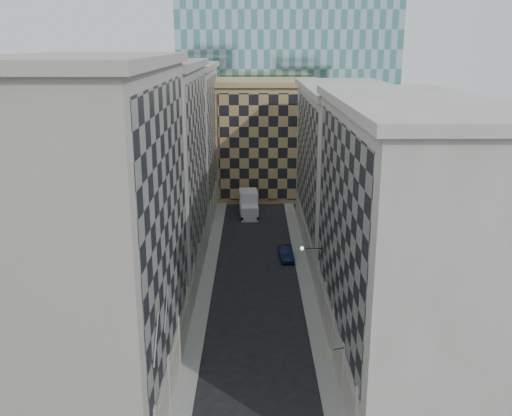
{
  "coord_description": "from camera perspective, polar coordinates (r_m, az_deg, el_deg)",
  "views": [
    {
      "loc": [
        -0.28,
        -25.36,
        24.39
      ],
      "look_at": [
        -0.1,
        12.5,
        13.42
      ],
      "focal_mm": 40.0,
      "sensor_mm": 36.0,
      "label": 1
    }
  ],
  "objects": [
    {
      "name": "sidewalk_west",
      "position": [
        60.67,
        -4.99,
        -7.53
      ],
      "size": [
        1.5,
        100.0,
        0.15
      ],
      "primitive_type": "cube",
      "color": "gray",
      "rests_on": "ground"
    },
    {
      "name": "sidewalk_east",
      "position": [
        60.72,
        5.02,
        -7.51
      ],
      "size": [
        1.5,
        100.0,
        0.15
      ],
      "primitive_type": "cube",
      "color": "gray",
      "rests_on": "ground"
    },
    {
      "name": "bldg_left_a",
      "position": [
        39.91,
        -15.68,
        -2.82
      ],
      "size": [
        10.8,
        22.8,
        23.7
      ],
      "color": "#A09B90",
      "rests_on": "ground"
    },
    {
      "name": "bldg_left_b",
      "position": [
        60.74,
        -10.33,
        3.48
      ],
      "size": [
        10.8,
        22.8,
        22.7
      ],
      "color": "gray",
      "rests_on": "ground"
    },
    {
      "name": "bldg_left_c",
      "position": [
        82.19,
        -7.72,
        6.52
      ],
      "size": [
        10.8,
        22.8,
        21.7
      ],
      "color": "#A09B90",
      "rests_on": "ground"
    },
    {
      "name": "bldg_right_a",
      "position": [
        44.18,
        14.4,
        -2.93
      ],
      "size": [
        10.8,
        26.8,
        20.7
      ],
      "color": "#ACA79E",
      "rests_on": "ground"
    },
    {
      "name": "bldg_right_b",
      "position": [
        69.81,
        8.97,
        3.94
      ],
      "size": [
        10.8,
        28.8,
        19.7
      ],
      "color": "#ACA79E",
      "rests_on": "ground"
    },
    {
      "name": "tan_block",
      "position": [
        94.48,
        1.13,
        7.05
      ],
      "size": [
        16.8,
        14.8,
        18.8
      ],
      "color": "tan",
      "rests_on": "ground"
    },
    {
      "name": "church_tower",
      "position": [
        107.39,
        -0.12,
        17.53
      ],
      "size": [
        7.2,
        7.2,
        51.5
      ],
      "color": "#2C2822",
      "rests_on": "ground"
    },
    {
      "name": "flagpoles_left",
      "position": [
        35.83,
        -9.44,
        -11.3
      ],
      "size": [
        0.1,
        6.33,
        2.33
      ],
      "color": "gray",
      "rests_on": "ground"
    },
    {
      "name": "bracket_lamp",
      "position": [
        52.81,
        4.82,
        -4.04
      ],
      "size": [
        1.98,
        0.36,
        0.36
      ],
      "color": "black",
      "rests_on": "ground"
    },
    {
      "name": "box_truck",
      "position": [
        83.56,
        -0.74,
        0.28
      ],
      "size": [
        2.98,
        6.52,
        3.5
      ],
      "rotation": [
        0.0,
        0.0,
        0.06
      ],
      "color": "silver",
      "rests_on": "ground"
    },
    {
      "name": "dark_car",
      "position": [
        67.11,
        2.99,
        -4.51
      ],
      "size": [
        1.77,
        4.45,
        1.44
      ],
      "primitive_type": "imported",
      "rotation": [
        0.0,
        0.0,
        0.06
      ],
      "color": "black",
      "rests_on": "ground"
    },
    {
      "name": "shop_sign",
      "position": [
        40.81,
        7.38,
        -14.23
      ],
      "size": [
        1.24,
        0.69,
        0.79
      ],
      "rotation": [
        0.0,
        0.0,
        0.34
      ],
      "color": "black",
      "rests_on": "ground"
    }
  ]
}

